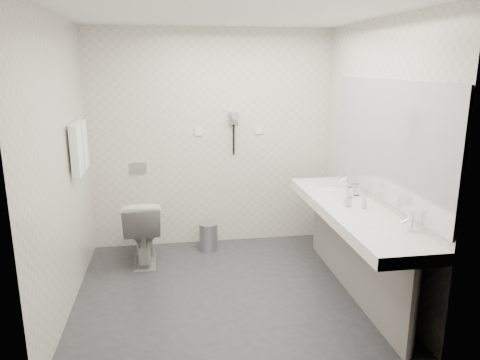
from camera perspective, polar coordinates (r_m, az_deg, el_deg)
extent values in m
plane|color=#2A2A2F|center=(4.47, -1.65, -13.71)|extent=(2.80, 2.80, 0.00)
plane|color=silver|center=(3.97, -1.92, 20.08)|extent=(2.80, 2.80, 0.00)
plane|color=silver|center=(5.31, -3.55, 5.05)|extent=(2.80, 0.00, 2.80)
plane|color=silver|center=(2.80, 1.60, -3.37)|extent=(2.80, 0.00, 2.80)
plane|color=silver|center=(4.11, -21.53, 1.36)|extent=(0.00, 2.60, 2.60)
plane|color=silver|center=(4.43, 16.51, 2.66)|extent=(0.00, 2.60, 2.60)
cube|color=white|center=(4.26, 13.86, -3.91)|extent=(0.55, 2.20, 0.10)
cube|color=gray|center=(4.41, 13.84, -9.14)|extent=(0.03, 2.15, 0.75)
cylinder|color=silver|center=(3.60, 20.85, -15.36)|extent=(0.06, 0.06, 0.75)
cylinder|color=silver|center=(5.33, 9.86, -4.81)|extent=(0.06, 0.06, 0.75)
cube|color=#B2BCC6|center=(4.22, 17.66, 4.76)|extent=(0.02, 2.20, 1.05)
ellipsoid|color=white|center=(3.69, 17.77, -6.44)|extent=(0.40, 0.31, 0.05)
ellipsoid|color=white|center=(4.83, 10.95, -1.16)|extent=(0.40, 0.31, 0.05)
cylinder|color=silver|center=(3.75, 20.55, -4.88)|extent=(0.04, 0.04, 0.15)
cylinder|color=silver|center=(4.87, 13.16, -0.04)|extent=(0.04, 0.04, 0.15)
imported|color=beige|center=(4.22, 13.27, -2.48)|extent=(0.06, 0.06, 0.12)
imported|color=beige|center=(4.19, 15.28, -2.64)|extent=(0.05, 0.05, 0.13)
cylinder|color=silver|center=(4.52, 13.52, -1.50)|extent=(0.07, 0.07, 0.10)
cylinder|color=silver|center=(4.61, 14.41, -1.16)|extent=(0.06, 0.06, 0.11)
imported|color=white|center=(5.06, -12.06, -6.15)|extent=(0.43, 0.72, 0.72)
cube|color=#B2B5BA|center=(5.34, -12.60, 1.51)|extent=(0.18, 0.02, 0.12)
cylinder|color=#B2B5BA|center=(5.33, -3.97, -7.14)|extent=(0.24, 0.24, 0.31)
cylinder|color=#B2B5BA|center=(5.28, -4.00, -5.52)|extent=(0.22, 0.22, 0.02)
cylinder|color=silver|center=(4.58, -19.83, 6.57)|extent=(0.02, 0.62, 0.02)
cube|color=white|center=(4.48, -19.78, 3.55)|extent=(0.07, 0.24, 0.48)
cube|color=white|center=(4.75, -19.18, 4.17)|extent=(0.07, 0.24, 0.48)
cube|color=gray|center=(5.27, -0.83, 7.76)|extent=(0.10, 0.04, 0.14)
cylinder|color=gray|center=(5.20, -0.72, 8.00)|extent=(0.08, 0.14, 0.08)
cylinder|color=black|center=(5.29, -0.80, 5.05)|extent=(0.02, 0.02, 0.35)
cube|color=white|center=(5.27, -5.19, 6.06)|extent=(0.09, 0.02, 0.09)
cube|color=white|center=(5.36, 2.34, 6.24)|extent=(0.09, 0.02, 0.09)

